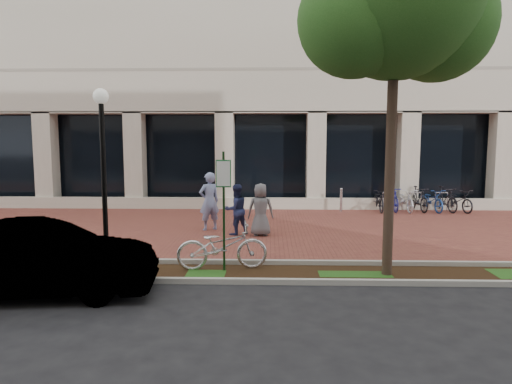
{
  "coord_description": "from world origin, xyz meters",
  "views": [
    {
      "loc": [
        -0.03,
        -15.22,
        2.98
      ],
      "look_at": [
        -0.46,
        -0.8,
        1.35
      ],
      "focal_mm": 32.0,
      "sensor_mm": 36.0,
      "label": 1
    }
  ],
  "objects_px": {
    "street_tree": "(398,5)",
    "pedestrian_left": "(209,201)",
    "bollard": "(341,200)",
    "pedestrian_right": "(261,210)",
    "sedan_near_curb": "(38,260)",
    "parking_sign": "(224,197)",
    "lamppost": "(103,167)",
    "pedestrian_mid": "(236,210)",
    "bike_rack_cluster": "(418,200)",
    "locked_bicycle": "(222,246)"
  },
  "relations": [
    {
      "from": "street_tree",
      "to": "pedestrian_left",
      "type": "height_order",
      "value": "street_tree"
    },
    {
      "from": "sedan_near_curb",
      "to": "lamppost",
      "type": "bearing_deg",
      "value": -19.61
    },
    {
      "from": "pedestrian_left",
      "to": "pedestrian_mid",
      "type": "height_order",
      "value": "pedestrian_left"
    },
    {
      "from": "pedestrian_right",
      "to": "bike_rack_cluster",
      "type": "xyz_separation_m",
      "value": [
        6.55,
        5.15,
        -0.33
      ]
    },
    {
      "from": "locked_bicycle",
      "to": "bollard",
      "type": "relative_size",
      "value": 2.05
    },
    {
      "from": "locked_bicycle",
      "to": "bollard",
      "type": "height_order",
      "value": "locked_bicycle"
    },
    {
      "from": "bollard",
      "to": "pedestrian_right",
      "type": "bearing_deg",
      "value": -123.74
    },
    {
      "from": "bollard",
      "to": "bike_rack_cluster",
      "type": "height_order",
      "value": "bike_rack_cluster"
    },
    {
      "from": "locked_bicycle",
      "to": "bike_rack_cluster",
      "type": "bearing_deg",
      "value": -48.44
    },
    {
      "from": "pedestrian_right",
      "to": "lamppost",
      "type": "bearing_deg",
      "value": 42.15
    },
    {
      "from": "pedestrian_mid",
      "to": "pedestrian_left",
      "type": "bearing_deg",
      "value": -68.2
    },
    {
      "from": "lamppost",
      "to": "bollard",
      "type": "xyz_separation_m",
      "value": [
        6.92,
        8.39,
        -1.84
      ]
    },
    {
      "from": "bike_rack_cluster",
      "to": "pedestrian_mid",
      "type": "bearing_deg",
      "value": -150.25
    },
    {
      "from": "bike_rack_cluster",
      "to": "sedan_near_curb",
      "type": "height_order",
      "value": "sedan_near_curb"
    },
    {
      "from": "locked_bicycle",
      "to": "pedestrian_left",
      "type": "xyz_separation_m",
      "value": [
        -0.91,
        4.67,
        0.42
      ]
    },
    {
      "from": "pedestrian_right",
      "to": "bollard",
      "type": "xyz_separation_m",
      "value": [
        3.28,
        4.91,
        -0.31
      ]
    },
    {
      "from": "parking_sign",
      "to": "lamppost",
      "type": "xyz_separation_m",
      "value": [
        -2.89,
        0.45,
        0.65
      ]
    },
    {
      "from": "parking_sign",
      "to": "pedestrian_left",
      "type": "height_order",
      "value": "parking_sign"
    },
    {
      "from": "pedestrian_right",
      "to": "bollard",
      "type": "distance_m",
      "value": 5.91
    },
    {
      "from": "pedestrian_right",
      "to": "sedan_near_curb",
      "type": "relative_size",
      "value": 0.38
    },
    {
      "from": "locked_bicycle",
      "to": "lamppost",
      "type": "bearing_deg",
      "value": 74.62
    },
    {
      "from": "street_tree",
      "to": "bike_rack_cluster",
      "type": "relative_size",
      "value": 1.87
    },
    {
      "from": "lamppost",
      "to": "sedan_near_curb",
      "type": "relative_size",
      "value": 0.96
    },
    {
      "from": "parking_sign",
      "to": "pedestrian_right",
      "type": "height_order",
      "value": "parking_sign"
    },
    {
      "from": "pedestrian_left",
      "to": "pedestrian_mid",
      "type": "distance_m",
      "value": 1.2
    },
    {
      "from": "locked_bicycle",
      "to": "pedestrian_mid",
      "type": "bearing_deg",
      "value": -9.42
    },
    {
      "from": "lamppost",
      "to": "pedestrian_mid",
      "type": "relative_size",
      "value": 2.59
    },
    {
      "from": "pedestrian_mid",
      "to": "pedestrian_right",
      "type": "bearing_deg",
      "value": 139.52
    },
    {
      "from": "parking_sign",
      "to": "lamppost",
      "type": "relative_size",
      "value": 0.65
    },
    {
      "from": "parking_sign",
      "to": "bollard",
      "type": "xyz_separation_m",
      "value": [
        4.03,
        8.84,
        -1.2
      ]
    },
    {
      "from": "street_tree",
      "to": "pedestrian_left",
      "type": "relative_size",
      "value": 4.05
    },
    {
      "from": "street_tree",
      "to": "bollard",
      "type": "xyz_separation_m",
      "value": [
        0.32,
        9.0,
        -5.29
      ]
    },
    {
      "from": "locked_bicycle",
      "to": "street_tree",
      "type": "bearing_deg",
      "value": -103.45
    },
    {
      "from": "lamppost",
      "to": "locked_bicycle",
      "type": "bearing_deg",
      "value": -6.41
    },
    {
      "from": "bike_rack_cluster",
      "to": "lamppost",
      "type": "bearing_deg",
      "value": -144.33
    },
    {
      "from": "pedestrian_left",
      "to": "sedan_near_curb",
      "type": "relative_size",
      "value": 0.44
    },
    {
      "from": "street_tree",
      "to": "bollard",
      "type": "distance_m",
      "value": 10.45
    },
    {
      "from": "pedestrian_left",
      "to": "pedestrian_right",
      "type": "relative_size",
      "value": 1.17
    },
    {
      "from": "locked_bicycle",
      "to": "bike_rack_cluster",
      "type": "xyz_separation_m",
      "value": [
        7.37,
        8.95,
        -0.05
      ]
    },
    {
      "from": "lamppost",
      "to": "pedestrian_mid",
      "type": "height_order",
      "value": "lamppost"
    },
    {
      "from": "pedestrian_left",
      "to": "bollard",
      "type": "height_order",
      "value": "pedestrian_left"
    },
    {
      "from": "street_tree",
      "to": "pedestrian_mid",
      "type": "distance_m",
      "value": 7.55
    },
    {
      "from": "street_tree",
      "to": "pedestrian_left",
      "type": "bearing_deg",
      "value": 133.34
    },
    {
      "from": "pedestrian_left",
      "to": "pedestrian_right",
      "type": "xyz_separation_m",
      "value": [
        1.73,
        -0.87,
        -0.14
      ]
    },
    {
      "from": "lamppost",
      "to": "pedestrian_right",
      "type": "xyz_separation_m",
      "value": [
        3.64,
        3.48,
        -1.53
      ]
    },
    {
      "from": "bike_rack_cluster",
      "to": "sedan_near_curb",
      "type": "xyz_separation_m",
      "value": [
        -10.7,
        -10.89,
        0.22
      ]
    },
    {
      "from": "pedestrian_left",
      "to": "bollard",
      "type": "relative_size",
      "value": 1.89
    },
    {
      "from": "lamppost",
      "to": "sedan_near_curb",
      "type": "distance_m",
      "value": 2.84
    },
    {
      "from": "pedestrian_mid",
      "to": "bike_rack_cluster",
      "type": "relative_size",
      "value": 0.38
    },
    {
      "from": "locked_bicycle",
      "to": "sedan_near_curb",
      "type": "relative_size",
      "value": 0.48
    }
  ]
}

